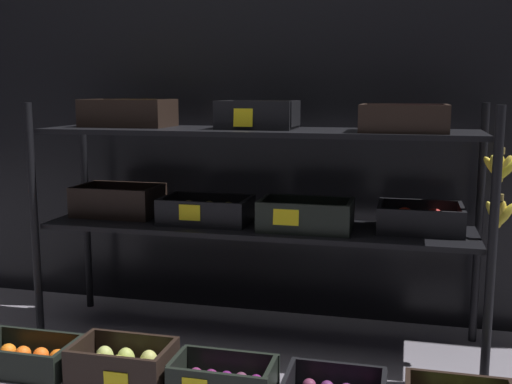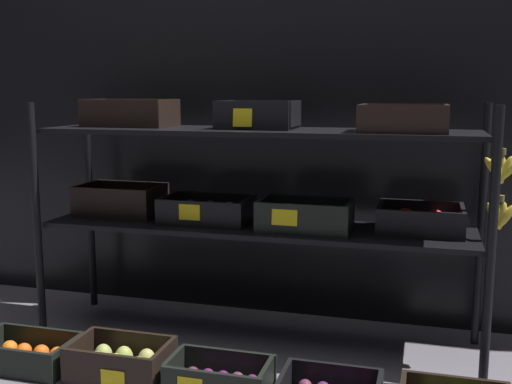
% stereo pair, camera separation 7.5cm
% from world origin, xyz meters
% --- Properties ---
extents(ground_plane, '(10.00, 10.00, 0.00)m').
position_xyz_m(ground_plane, '(0.00, 0.00, 0.00)').
color(ground_plane, slate).
extents(storefront_wall, '(4.16, 0.12, 2.11)m').
position_xyz_m(storefront_wall, '(0.00, 0.41, 1.06)').
color(storefront_wall, black).
rests_on(storefront_wall, ground_plane).
extents(display_rack, '(1.89, 0.45, 1.00)m').
position_xyz_m(display_rack, '(-0.01, 0.01, 0.67)').
color(display_rack, black).
rests_on(display_rack, ground_plane).
extents(crate_ground_tangerine, '(0.37, 0.23, 0.11)m').
position_xyz_m(crate_ground_tangerine, '(-0.77, -0.47, 0.04)').
color(crate_ground_tangerine, black).
rests_on(crate_ground_tangerine, ground_plane).
extents(crate_ground_pear, '(0.35, 0.23, 0.13)m').
position_xyz_m(crate_ground_pear, '(-0.38, -0.46, 0.05)').
color(crate_ground_pear, black).
rests_on(crate_ground_pear, ground_plane).
extents(crate_ground_plum, '(0.35, 0.21, 0.11)m').
position_xyz_m(crate_ground_plum, '(-0.00, -0.46, 0.04)').
color(crate_ground_plum, black).
rests_on(crate_ground_plum, ground_plane).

